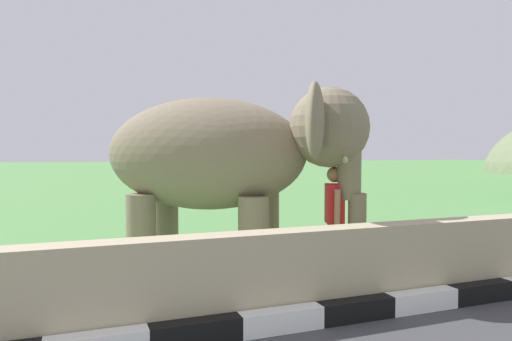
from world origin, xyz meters
TOP-DOWN VIEW (x-y plane):
  - barrier_parapet at (2.00, 3.97)m, footprint 28.00×0.36m
  - elephant at (2.99, 6.06)m, footprint 3.95×3.54m
  - person_handler at (4.38, 5.30)m, footprint 0.37×0.64m

SIDE VIEW (x-z plane):
  - barrier_parapet at x=2.00m, z-range 0.00..1.00m
  - person_handler at x=4.38m, z-range 0.10..1.75m
  - elephant at x=2.99m, z-range 0.40..3.21m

